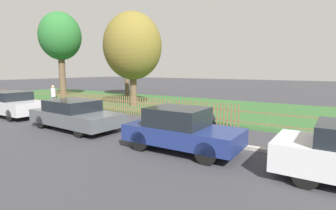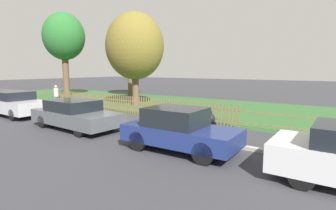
{
  "view_description": "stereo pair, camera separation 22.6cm",
  "coord_description": "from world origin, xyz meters",
  "px_view_note": "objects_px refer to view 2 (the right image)",
  "views": [
    {
      "loc": [
        10.55,
        -8.45,
        2.66
      ],
      "look_at": [
        4.28,
        1.04,
        1.1
      ],
      "focal_mm": 28.0,
      "sensor_mm": 36.0,
      "label": 1
    },
    {
      "loc": [
        10.73,
        -8.32,
        2.66
      ],
      "look_at": [
        4.28,
        1.04,
        1.1
      ],
      "focal_mm": 28.0,
      "sensor_mm": 36.0,
      "label": 2
    }
  ],
  "objects_px": {
    "parked_car_black_saloon": "(15,104)",
    "tree_mid_park": "(135,46)",
    "parked_car_navy_estate": "(75,114)",
    "pedestrian_near_fence": "(56,95)",
    "tree_nearest_kerb": "(64,37)",
    "tree_behind_motorcycle": "(129,49)",
    "covered_motorcycle": "(199,117)",
    "parked_car_red_compact": "(179,129)"
  },
  "relations": [
    {
      "from": "tree_nearest_kerb",
      "to": "parked_car_red_compact",
      "type": "bearing_deg",
      "value": -24.49
    },
    {
      "from": "tree_behind_motorcycle",
      "to": "tree_mid_park",
      "type": "distance_m",
      "value": 7.04
    },
    {
      "from": "tree_behind_motorcycle",
      "to": "tree_mid_park",
      "type": "height_order",
      "value": "tree_behind_motorcycle"
    },
    {
      "from": "tree_nearest_kerb",
      "to": "parked_car_navy_estate",
      "type": "bearing_deg",
      "value": -33.04
    },
    {
      "from": "covered_motorcycle",
      "to": "parked_car_red_compact",
      "type": "bearing_deg",
      "value": -69.83
    },
    {
      "from": "parked_car_black_saloon",
      "to": "tree_mid_park",
      "type": "xyz_separation_m",
      "value": [
        2.77,
        7.13,
        3.55
      ]
    },
    {
      "from": "tree_behind_motorcycle",
      "to": "pedestrian_near_fence",
      "type": "height_order",
      "value": "tree_behind_motorcycle"
    },
    {
      "from": "parked_car_black_saloon",
      "to": "parked_car_red_compact",
      "type": "distance_m",
      "value": 11.11
    },
    {
      "from": "parked_car_black_saloon",
      "to": "pedestrian_near_fence",
      "type": "bearing_deg",
      "value": 112.55
    },
    {
      "from": "pedestrian_near_fence",
      "to": "tree_behind_motorcycle",
      "type": "bearing_deg",
      "value": -154.16
    },
    {
      "from": "parked_car_black_saloon",
      "to": "parked_car_navy_estate",
      "type": "relative_size",
      "value": 0.92
    },
    {
      "from": "covered_motorcycle",
      "to": "parked_car_navy_estate",
      "type": "bearing_deg",
      "value": -144.44
    },
    {
      "from": "tree_mid_park",
      "to": "pedestrian_near_fence",
      "type": "height_order",
      "value": "tree_mid_park"
    },
    {
      "from": "tree_nearest_kerb",
      "to": "pedestrian_near_fence",
      "type": "xyz_separation_m",
      "value": [
        5.48,
        -4.59,
        -4.78
      ]
    },
    {
      "from": "parked_car_red_compact",
      "to": "covered_motorcycle",
      "type": "distance_m",
      "value": 3.12
    },
    {
      "from": "parked_car_red_compact",
      "to": "tree_behind_motorcycle",
      "type": "relative_size",
      "value": 0.56
    },
    {
      "from": "covered_motorcycle",
      "to": "tree_behind_motorcycle",
      "type": "distance_m",
      "value": 16.06
    },
    {
      "from": "covered_motorcycle",
      "to": "tree_mid_park",
      "type": "distance_m",
      "value": 9.39
    },
    {
      "from": "parked_car_navy_estate",
      "to": "pedestrian_near_fence",
      "type": "xyz_separation_m",
      "value": [
        -6.93,
        3.48,
        0.22
      ]
    },
    {
      "from": "parked_car_navy_estate",
      "to": "tree_nearest_kerb",
      "type": "height_order",
      "value": "tree_nearest_kerb"
    },
    {
      "from": "parked_car_red_compact",
      "to": "pedestrian_near_fence",
      "type": "xyz_separation_m",
      "value": [
        -12.52,
        3.61,
        0.16
      ]
    },
    {
      "from": "parked_car_black_saloon",
      "to": "pedestrian_near_fence",
      "type": "height_order",
      "value": "pedestrian_near_fence"
    },
    {
      "from": "pedestrian_near_fence",
      "to": "parked_car_red_compact",
      "type": "bearing_deg",
      "value": 93.94
    },
    {
      "from": "parked_car_black_saloon",
      "to": "parked_car_navy_estate",
      "type": "xyz_separation_m",
      "value": [
        5.52,
        -0.04,
        -0.06
      ]
    },
    {
      "from": "parked_car_black_saloon",
      "to": "parked_car_red_compact",
      "type": "relative_size",
      "value": 1.1
    },
    {
      "from": "tree_nearest_kerb",
      "to": "tree_behind_motorcycle",
      "type": "bearing_deg",
      "value": 40.78
    },
    {
      "from": "tree_behind_motorcycle",
      "to": "covered_motorcycle",
      "type": "bearing_deg",
      "value": -36.2
    },
    {
      "from": "tree_behind_motorcycle",
      "to": "pedestrian_near_fence",
      "type": "bearing_deg",
      "value": -84.18
    },
    {
      "from": "covered_motorcycle",
      "to": "tree_behind_motorcycle",
      "type": "relative_size",
      "value": 0.26
    },
    {
      "from": "parked_car_black_saloon",
      "to": "tree_behind_motorcycle",
      "type": "relative_size",
      "value": 0.61
    },
    {
      "from": "parked_car_black_saloon",
      "to": "covered_motorcycle",
      "type": "distance_m",
      "value": 10.64
    },
    {
      "from": "parked_car_navy_estate",
      "to": "covered_motorcycle",
      "type": "distance_m",
      "value": 5.54
    },
    {
      "from": "covered_motorcycle",
      "to": "pedestrian_near_fence",
      "type": "bearing_deg",
      "value": -178.68
    },
    {
      "from": "covered_motorcycle",
      "to": "tree_mid_park",
      "type": "relative_size",
      "value": 0.27
    },
    {
      "from": "pedestrian_near_fence",
      "to": "covered_motorcycle",
      "type": "bearing_deg",
      "value": 107.02
    },
    {
      "from": "covered_motorcycle",
      "to": "tree_mid_park",
      "type": "height_order",
      "value": "tree_mid_park"
    },
    {
      "from": "parked_car_red_compact",
      "to": "pedestrian_near_fence",
      "type": "height_order",
      "value": "pedestrian_near_fence"
    },
    {
      "from": "parked_car_navy_estate",
      "to": "pedestrian_near_fence",
      "type": "bearing_deg",
      "value": 155.55
    },
    {
      "from": "tree_behind_motorcycle",
      "to": "tree_mid_park",
      "type": "bearing_deg",
      "value": -44.02
    },
    {
      "from": "tree_nearest_kerb",
      "to": "tree_mid_park",
      "type": "bearing_deg",
      "value": -5.35
    },
    {
      "from": "parked_car_red_compact",
      "to": "tree_behind_motorcycle",
      "type": "bearing_deg",
      "value": 136.8
    },
    {
      "from": "parked_car_black_saloon",
      "to": "parked_car_navy_estate",
      "type": "bearing_deg",
      "value": -0.04
    }
  ]
}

